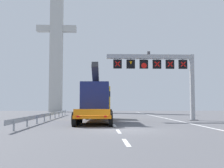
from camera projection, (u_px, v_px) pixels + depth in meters
The scene contains 7 objects.
ground at pixel (125, 130), 18.48m from camera, with size 112.00×112.00×0.00m, color #5B5B60.
lane_markings at pixel (111, 120), 30.36m from camera, with size 0.20×38.47×0.01m.
edge_line_right at pixel (173, 120), 30.70m from camera, with size 0.20×63.00×0.01m, color silver.
overhead_lane_gantry at pixel (162, 68), 30.02m from camera, with size 9.37×0.90×7.16m.
heavy_haul_truck_orange at pixel (97, 101), 28.85m from camera, with size 3.48×14.14×5.30m.
guardrail_left at pixel (50, 115), 31.03m from camera, with size 0.13×29.69×0.76m.
bridge_pylon_distant at pixel (56, 43), 65.78m from camera, with size 9.00×2.00×30.55m.
Camera 1 is at (-1.59, -18.59, 1.66)m, focal length 46.25 mm.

